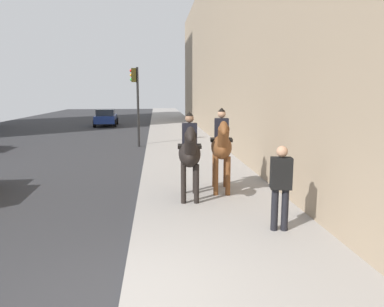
{
  "coord_description": "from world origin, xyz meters",
  "views": [
    {
      "loc": [
        -4.58,
        -0.52,
        2.83
      ],
      "look_at": [
        4.0,
        -1.35,
        1.4
      ],
      "focal_mm": 34.49,
      "sensor_mm": 36.0,
      "label": 1
    }
  ],
  "objects": [
    {
      "name": "traffic_light_near_curb",
      "position": [
        14.82,
        0.49,
        2.73
      ],
      "size": [
        0.2,
        0.44,
        4.1
      ],
      "color": "black",
      "rests_on": "ground"
    },
    {
      "name": "mounted_horse_far",
      "position": [
        5.21,
        -2.28,
        1.4
      ],
      "size": [
        2.15,
        0.73,
        2.31
      ],
      "rotation": [
        0.0,
        0.0,
        3.02
      ],
      "color": "brown",
      "rests_on": "sidewalk_slab"
    },
    {
      "name": "car_far_lane",
      "position": [
        27.34,
        3.72,
        0.74
      ],
      "size": [
        4.24,
        2.01,
        1.44
      ],
      "rotation": [
        0.0,
        0.0,
        0.05
      ],
      "color": "navy",
      "rests_on": "ground"
    },
    {
      "name": "mounted_horse_near",
      "position": [
        4.57,
        -1.35,
        1.34
      ],
      "size": [
        2.15,
        0.66,
        2.23
      ],
      "rotation": [
        0.0,
        0.0,
        3.08
      ],
      "color": "black",
      "rests_on": "sidewalk_slab"
    },
    {
      "name": "sidewalk_slab",
      "position": [
        0.0,
        -1.93,
        0.06
      ],
      "size": [
        120.0,
        3.87,
        0.12
      ],
      "primitive_type": "cube",
      "color": "gray",
      "rests_on": "ground"
    },
    {
      "name": "pedestrian_greeting",
      "position": [
        2.22,
        -2.93,
        1.1
      ],
      "size": [
        0.32,
        0.44,
        1.7
      ],
      "rotation": [
        0.0,
        0.0,
        -0.16
      ],
      "color": "black",
      "rests_on": "sidewalk_slab"
    }
  ]
}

